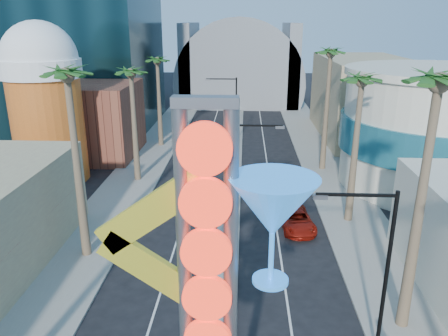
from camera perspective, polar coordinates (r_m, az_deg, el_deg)
sidewalk_west at (r=46.97m, az=-10.36°, el=0.63°), size 5.00×100.00×0.15m
sidewalk_east at (r=46.54m, az=13.08°, el=0.27°), size 5.00×100.00×0.15m
median at (r=48.64m, az=1.40°, el=1.57°), size 1.60×84.00×0.15m
brick_filler_west at (r=50.57m, az=-17.10°, el=6.01°), size 10.00×10.00×8.00m
filler_east at (r=59.16m, az=17.57°, el=8.72°), size 10.00×20.00×10.00m
beer_mug at (r=42.99m, az=-22.36°, el=8.54°), size 7.00×7.00×14.50m
turquoise_building at (r=43.02m, az=25.98°, el=4.51°), size 16.60×16.60×10.60m
canopy at (r=81.09m, az=2.04°, el=11.58°), size 22.00×16.00×22.00m
neon_sign at (r=13.47m, az=1.38°, el=-13.29°), size 6.53×2.60×12.55m
streetlight_0 at (r=30.02m, az=1.66°, el=0.17°), size 3.79×0.25×8.00m
streetlight_1 at (r=53.34m, az=1.01°, el=8.43°), size 3.79×0.25×8.00m
streetlight_2 at (r=19.89m, az=19.35°, el=-11.34°), size 3.45×0.25×8.00m
palm_1 at (r=26.68m, az=-19.70°, el=9.88°), size 2.40×2.40×12.70m
palm_2 at (r=40.05m, az=-12.03°, el=11.24°), size 2.40×2.40×11.20m
palm_3 at (r=51.68m, az=-8.69°, el=13.05°), size 2.40×2.40×11.20m
palm_5 at (r=20.34m, az=25.99°, el=7.88°), size 2.40×2.40×13.20m
palm_6 at (r=31.79m, az=17.47°, el=9.75°), size 2.40×2.40×11.70m
palm_7 at (r=43.34m, az=13.71°, el=13.46°), size 2.40×2.40×12.70m
red_pickup at (r=32.39m, az=9.41°, el=-6.68°), size 2.78×5.06×1.34m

